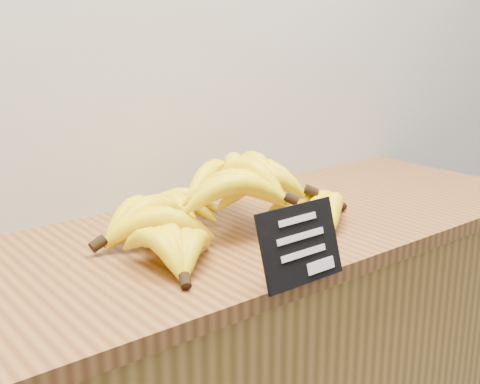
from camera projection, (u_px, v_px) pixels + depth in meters
name	position (u px, v px, depth m)	size (l,w,h in m)	color
counter_top	(224.00, 238.00, 1.19)	(1.58, 0.54, 0.03)	brown
chalkboard_sign	(301.00, 244.00, 0.94)	(0.16, 0.01, 0.12)	black
banana_pile	(224.00, 202.00, 1.16)	(0.59, 0.38, 0.13)	#FFE70A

